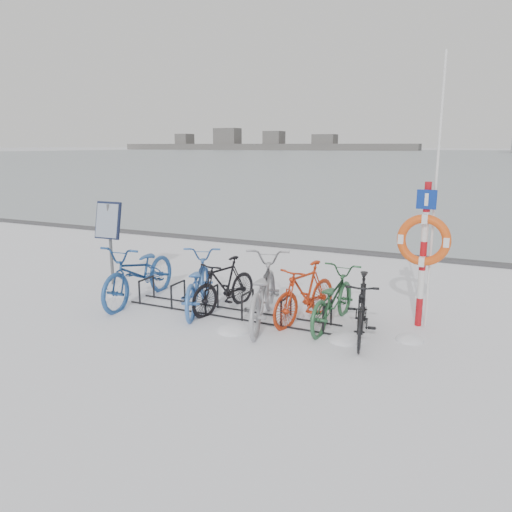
{
  "coord_description": "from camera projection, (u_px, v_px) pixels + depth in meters",
  "views": [
    {
      "loc": [
        4.01,
        -7.44,
        2.94
      ],
      "look_at": [
        0.24,
        0.6,
        0.96
      ],
      "focal_mm": 35.0,
      "sensor_mm": 36.0,
      "label": 1
    }
  ],
  "objects": [
    {
      "name": "bike_3",
      "position": [
        262.0,
        289.0,
        8.35
      ],
      "size": [
        1.33,
        2.36,
        1.17
      ],
      "primitive_type": "imported",
      "rotation": [
        0.0,
        0.0,
        3.4
      ],
      "color": "#97989E",
      "rests_on": "ground"
    },
    {
      "name": "info_board",
      "position": [
        109.0,
        225.0,
        10.5
      ],
      "size": [
        0.6,
        0.25,
        1.78
      ],
      "rotation": [
        0.0,
        0.0,
        0.04
      ],
      "color": "#595B5E",
      "rests_on": "ground"
    },
    {
      "name": "bike_6",
      "position": [
        362.0,
        306.0,
        7.67
      ],
      "size": [
        0.8,
        1.78,
        1.03
      ],
      "primitive_type": "imported",
      "rotation": [
        0.0,
        0.0,
        0.19
      ],
      "color": "black",
      "rests_on": "ground"
    },
    {
      "name": "bike_0",
      "position": [
        140.0,
        271.0,
        9.52
      ],
      "size": [
        0.94,
        2.32,
        1.19
      ],
      "primitive_type": "imported",
      "rotation": [
        0.0,
        0.0,
        0.07
      ],
      "color": "#224C8D",
      "rests_on": "ground"
    },
    {
      "name": "snow_drifts",
      "position": [
        266.0,
        320.0,
        8.56
      ],
      "size": [
        6.08,
        1.93,
        0.2
      ],
      "color": "white",
      "rests_on": "ground"
    },
    {
      "name": "shoreline",
      "position": [
        255.0,
        145.0,
        288.57
      ],
      "size": [
        180.0,
        12.0,
        9.5
      ],
      "color": "#4D4D4D",
      "rests_on": "ground"
    },
    {
      "name": "bike_rack",
      "position": [
        229.0,
        304.0,
        8.84
      ],
      "size": [
        4.0,
        0.48,
        0.46
      ],
      "color": "black",
      "rests_on": "ground"
    },
    {
      "name": "bike_2",
      "position": [
        224.0,
        283.0,
        9.02
      ],
      "size": [
        0.84,
        1.71,
        0.99
      ],
      "primitive_type": "imported",
      "rotation": [
        0.0,
        0.0,
        -0.24
      ],
      "color": "black",
      "rests_on": "ground"
    },
    {
      "name": "ice_sheet",
      "position": [
        479.0,
        155.0,
        145.86
      ],
      "size": [
        400.0,
        298.0,
        0.02
      ],
      "primitive_type": "cube",
      "color": "#A1ADB6",
      "rests_on": "ground"
    },
    {
      "name": "ground",
      "position": [
        229.0,
        314.0,
        8.88
      ],
      "size": [
        900.0,
        900.0,
        0.0
      ],
      "primitive_type": "plane",
      "color": "white",
      "rests_on": "ground"
    },
    {
      "name": "quay_edge",
      "position": [
        328.0,
        250.0,
        14.08
      ],
      "size": [
        400.0,
        0.25,
        0.1
      ],
      "primitive_type": "cube",
      "color": "#3F3F42",
      "rests_on": "ground"
    },
    {
      "name": "bike_5",
      "position": [
        332.0,
        296.0,
        8.25
      ],
      "size": [
        0.75,
        1.9,
        0.98
      ],
      "primitive_type": "imported",
      "rotation": [
        0.0,
        0.0,
        3.09
      ],
      "color": "#285A35",
      "rests_on": "ground"
    },
    {
      "name": "bike_1",
      "position": [
        197.0,
        280.0,
        9.06
      ],
      "size": [
        1.39,
        2.16,
        1.07
      ],
      "primitive_type": "imported",
      "rotation": [
        0.0,
        0.0,
        3.51
      ],
      "color": "#3869B7",
      "rests_on": "ground"
    },
    {
      "name": "bike_4",
      "position": [
        305.0,
        291.0,
        8.45
      ],
      "size": [
        0.95,
        1.8,
        1.04
      ],
      "primitive_type": "imported",
      "rotation": [
        0.0,
        0.0,
        -0.28
      ],
      "color": "#B73011",
      "rests_on": "ground"
    },
    {
      "name": "lifebuoy_station",
      "position": [
        424.0,
        241.0,
        7.94
      ],
      "size": [
        0.83,
        0.23,
        4.33
      ],
      "color": "#B00E15",
      "rests_on": "ground"
    }
  ]
}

